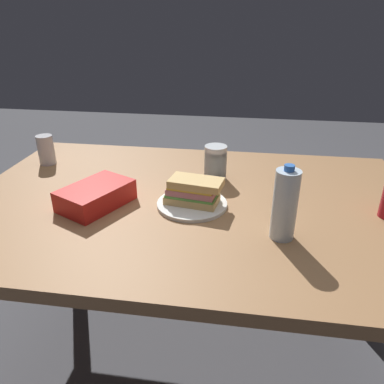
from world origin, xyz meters
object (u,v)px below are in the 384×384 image
object	(u,v)px
plastic_cup_stack	(215,163)
paper_plate	(192,204)
sandwich	(193,191)
water_bottle_tall	(285,205)
dining_table	(189,222)
chip_bag	(96,196)
soda_can_silver	(46,150)

from	to	relation	value
plastic_cup_stack	paper_plate	bearing A→B (deg)	-103.27
sandwich	water_bottle_tall	size ratio (longest dim) A/B	0.89
paper_plate	water_bottle_tall	bearing A→B (deg)	-28.06
dining_table	water_bottle_tall	distance (m)	0.40
dining_table	plastic_cup_stack	bearing A→B (deg)	69.77
dining_table	sandwich	xyz separation A→B (m)	(0.02, -0.04, 0.14)
chip_bag	plastic_cup_stack	world-z (taller)	plastic_cup_stack
sandwich	paper_plate	bearing A→B (deg)	-162.79
sandwich	soda_can_silver	bearing A→B (deg)	156.80
dining_table	soda_can_silver	size ratio (longest dim) A/B	12.63
chip_bag	water_bottle_tall	world-z (taller)	water_bottle_tall
dining_table	sandwich	bearing A→B (deg)	-64.11
plastic_cup_stack	soda_can_silver	size ratio (longest dim) A/B	1.07
water_bottle_tall	dining_table	bearing A→B (deg)	147.16
plastic_cup_stack	chip_bag	bearing A→B (deg)	-143.21
dining_table	soda_can_silver	bearing A→B (deg)	159.26
sandwich	water_bottle_tall	bearing A→B (deg)	-28.60
paper_plate	soda_can_silver	xyz separation A→B (m)	(-0.66, 0.28, 0.05)
dining_table	sandwich	world-z (taller)	sandwich
dining_table	paper_plate	distance (m)	0.10
dining_table	chip_bag	size ratio (longest dim) A/B	6.70
sandwich	soda_can_silver	distance (m)	0.72
dining_table	soda_can_silver	world-z (taller)	soda_can_silver
water_bottle_tall	plastic_cup_stack	size ratio (longest dim) A/B	1.68
sandwich	plastic_cup_stack	size ratio (longest dim) A/B	1.49
sandwich	plastic_cup_stack	world-z (taller)	plastic_cup_stack
dining_table	paper_plate	xyz separation A→B (m)	(0.02, -0.04, 0.09)
paper_plate	soda_can_silver	world-z (taller)	soda_can_silver
dining_table	plastic_cup_stack	size ratio (longest dim) A/B	11.77
paper_plate	water_bottle_tall	xyz separation A→B (m)	(0.28, -0.15, 0.10)
sandwich	chip_bag	distance (m)	0.32
chip_bag	soda_can_silver	bearing A→B (deg)	72.56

